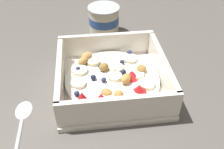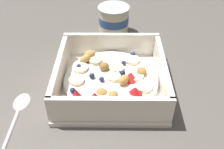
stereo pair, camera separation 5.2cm
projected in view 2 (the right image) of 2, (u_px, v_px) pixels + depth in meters
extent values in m
plane|color=#56514C|center=(114.00, 87.00, 0.54)|extent=(2.40, 2.40, 0.00)
cube|color=white|center=(112.00, 84.00, 0.54)|extent=(0.22, 0.22, 0.01)
cube|color=white|center=(112.00, 112.00, 0.44)|extent=(0.22, 0.01, 0.06)
cube|color=white|center=(112.00, 46.00, 0.60)|extent=(0.22, 0.01, 0.06)
cube|color=white|center=(61.00, 74.00, 0.52)|extent=(0.01, 0.20, 0.06)
cube|color=white|center=(163.00, 74.00, 0.52)|extent=(0.01, 0.20, 0.06)
cylinder|color=white|center=(112.00, 79.00, 0.53)|extent=(0.19, 0.19, 0.01)
cylinder|color=beige|center=(117.00, 68.00, 0.54)|extent=(0.04, 0.04, 0.01)
cylinder|color=#F7EFC6|center=(116.00, 78.00, 0.52)|extent=(0.04, 0.04, 0.01)
cylinder|color=beige|center=(106.00, 97.00, 0.47)|extent=(0.04, 0.04, 0.01)
cylinder|color=beige|center=(96.00, 60.00, 0.56)|extent=(0.04, 0.04, 0.01)
cylinder|color=#F7EFC6|center=(137.00, 75.00, 0.52)|extent=(0.04, 0.04, 0.01)
cylinder|color=#F7EFC6|center=(78.00, 81.00, 0.51)|extent=(0.04, 0.04, 0.01)
cylinder|color=#F4EAB7|center=(145.00, 87.00, 0.50)|extent=(0.04, 0.04, 0.01)
cylinder|color=#F7EFC6|center=(133.00, 60.00, 0.56)|extent=(0.04, 0.04, 0.01)
cylinder|color=#F7EFC6|center=(81.00, 68.00, 0.54)|extent=(0.04, 0.04, 0.01)
cylinder|color=#F7EFC6|center=(128.00, 99.00, 0.47)|extent=(0.04, 0.04, 0.01)
cone|color=red|center=(132.00, 76.00, 0.51)|extent=(0.03, 0.03, 0.02)
cone|color=red|center=(96.00, 97.00, 0.46)|extent=(0.04, 0.04, 0.02)
cone|color=red|center=(78.00, 94.00, 0.47)|extent=(0.03, 0.03, 0.02)
cone|color=red|center=(136.00, 91.00, 0.48)|extent=(0.04, 0.04, 0.02)
sphere|color=#191E3D|center=(93.00, 77.00, 0.52)|extent=(0.01, 0.01, 0.01)
sphere|color=#23284C|center=(80.00, 66.00, 0.54)|extent=(0.01, 0.01, 0.01)
sphere|color=#191E3D|center=(124.00, 73.00, 0.52)|extent=(0.01, 0.01, 0.01)
sphere|color=#23284C|center=(124.00, 63.00, 0.55)|extent=(0.01, 0.01, 0.01)
sphere|color=#23284C|center=(103.00, 79.00, 0.51)|extent=(0.01, 0.01, 0.01)
sphere|color=navy|center=(75.00, 98.00, 0.47)|extent=(0.01, 0.01, 0.01)
sphere|color=navy|center=(93.00, 100.00, 0.47)|extent=(0.01, 0.01, 0.01)
sphere|color=#23284C|center=(74.00, 90.00, 0.49)|extent=(0.01, 0.01, 0.01)
sphere|color=#23284C|center=(132.00, 75.00, 0.52)|extent=(0.01, 0.01, 0.01)
sphere|color=#191E3D|center=(102.00, 65.00, 0.55)|extent=(0.01, 0.01, 0.01)
sphere|color=navy|center=(134.00, 54.00, 0.58)|extent=(0.01, 0.01, 0.01)
ellipsoid|color=olive|center=(105.00, 66.00, 0.54)|extent=(0.03, 0.03, 0.02)
ellipsoid|color=tan|center=(125.00, 80.00, 0.50)|extent=(0.03, 0.03, 0.02)
ellipsoid|color=#AD7F42|center=(103.00, 92.00, 0.48)|extent=(0.03, 0.03, 0.01)
ellipsoid|color=olive|center=(143.00, 71.00, 0.53)|extent=(0.03, 0.03, 0.01)
ellipsoid|color=#AD7F42|center=(115.00, 95.00, 0.47)|extent=(0.02, 0.02, 0.02)
ellipsoid|color=tan|center=(86.00, 59.00, 0.56)|extent=(0.03, 0.03, 0.02)
ellipsoid|color=tan|center=(91.00, 54.00, 0.57)|extent=(0.03, 0.03, 0.02)
ellipsoid|color=silver|center=(23.00, 100.00, 0.50)|extent=(0.03, 0.05, 0.01)
cylinder|color=silver|center=(9.00, 137.00, 0.43)|extent=(0.01, 0.13, 0.01)
cylinder|color=beige|center=(115.00, 21.00, 0.69)|extent=(0.08, 0.08, 0.07)
cylinder|color=#2D5193|center=(115.00, 19.00, 0.69)|extent=(0.08, 0.08, 0.02)
cylinder|color=#B7BCC6|center=(115.00, 7.00, 0.66)|extent=(0.08, 0.08, 0.00)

